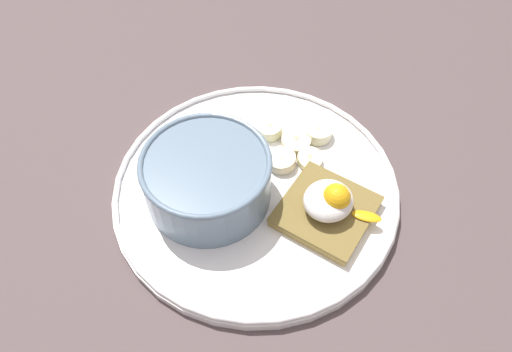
{
  "coord_description": "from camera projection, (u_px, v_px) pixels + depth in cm",
  "views": [
    {
      "loc": [
        -15.33,
        -26.29,
        45.8
      ],
      "look_at": [
        0.0,
        0.0,
        5.0
      ],
      "focal_mm": 35.0,
      "sensor_mm": 36.0,
      "label": 1
    }
  ],
  "objects": [
    {
      "name": "banana_slice_left",
      "position": [
        318.0,
        132.0,
        0.56
      ],
      "size": [
        3.98,
        3.94,
        1.48
      ],
      "color": "#F2ECBF",
      "rests_on": "plate"
    },
    {
      "name": "banana_slice_back",
      "position": [
        282.0,
        160.0,
        0.54
      ],
      "size": [
        4.4,
        4.38,
        1.42
      ],
      "color": "#FAE8BF",
      "rests_on": "plate"
    },
    {
      "name": "toast_slice",
      "position": [
        326.0,
        211.0,
        0.5
      ],
      "size": [
        11.71,
        11.71,
        1.2
      ],
      "color": "brown",
      "rests_on": "plate"
    },
    {
      "name": "oatmeal_bowl",
      "position": [
        207.0,
        178.0,
        0.5
      ],
      "size": [
        12.97,
        12.97,
        5.75
      ],
      "color": "slate",
      "rests_on": "plate"
    },
    {
      "name": "banana_slice_inner",
      "position": [
        296.0,
        141.0,
        0.55
      ],
      "size": [
        4.27,
        4.33,
        1.5
      ],
      "color": "beige",
      "rests_on": "plate"
    },
    {
      "name": "poached_egg",
      "position": [
        331.0,
        200.0,
        0.48
      ],
      "size": [
        6.69,
        6.71,
        3.59
      ],
      "color": "white",
      "rests_on": "toast_slice"
    },
    {
      "name": "ground_plane",
      "position": [
        256.0,
        198.0,
        0.54
      ],
      "size": [
        120.0,
        120.0,
        2.0
      ],
      "primitive_type": "cube",
      "color": "#4E4040",
      "rests_on": "ground"
    },
    {
      "name": "plate",
      "position": [
        256.0,
        188.0,
        0.53
      ],
      "size": [
        30.04,
        30.04,
        1.6
      ],
      "color": "white",
      "rests_on": "ground_plane"
    },
    {
      "name": "banana_slice_right",
      "position": [
        311.0,
        160.0,
        0.54
      ],
      "size": [
        2.91,
        3.02,
        1.36
      ],
      "color": "#F2E9B0",
      "rests_on": "plate"
    },
    {
      "name": "banana_slice_front",
      "position": [
        270.0,
        129.0,
        0.56
      ],
      "size": [
        3.18,
        3.1,
        1.57
      ],
      "color": "beige",
      "rests_on": "plate"
    }
  ]
}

